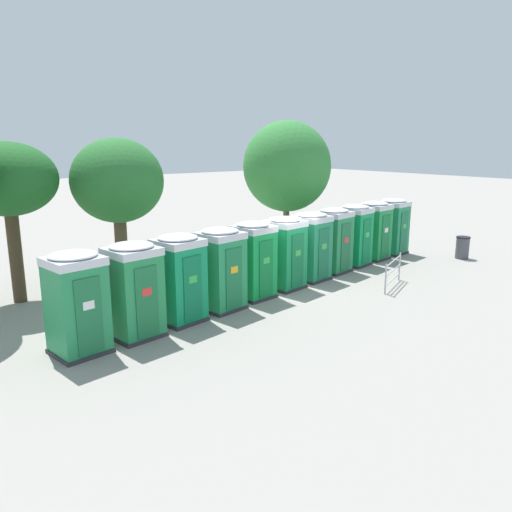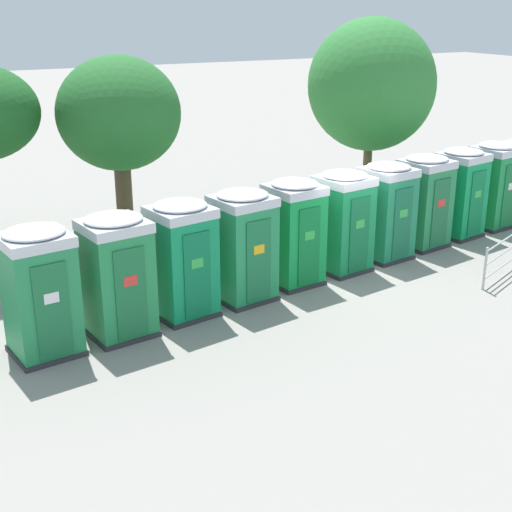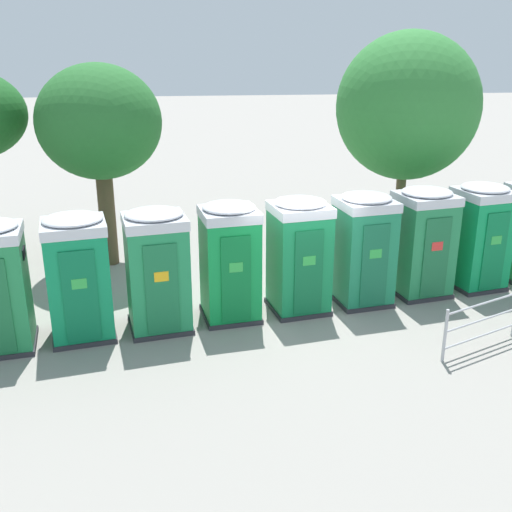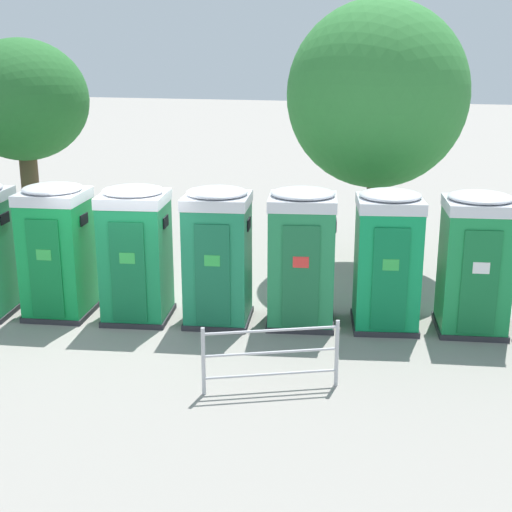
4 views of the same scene
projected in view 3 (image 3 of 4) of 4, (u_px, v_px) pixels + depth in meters
ground_plane at (296, 307)px, 13.44m from camera, size 120.00×120.00×0.00m
portapotty_2 at (78, 276)px, 11.73m from camera, size 1.42×1.40×2.54m
portapotty_3 at (157, 270)px, 12.08m from camera, size 1.42×1.39×2.54m
portapotty_4 at (230, 261)px, 12.57m from camera, size 1.32×1.34×2.54m
portapotty_5 at (299, 255)px, 12.93m from camera, size 1.38×1.38×2.54m
portapotty_6 at (363, 248)px, 13.35m from camera, size 1.35×1.36×2.54m
portapotty_7 at (422, 241)px, 13.82m from camera, size 1.42×1.39×2.54m
portapotty_8 at (479, 236)px, 14.23m from camera, size 1.37×1.40×2.54m
street_tree_0 at (407, 107)px, 16.58m from camera, size 3.95×3.95×5.98m
street_tree_2 at (99, 124)px, 14.96m from camera, size 3.11×3.11×5.18m
event_barrier at (482, 321)px, 11.45m from camera, size 1.89×0.86×1.05m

